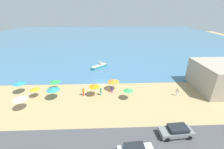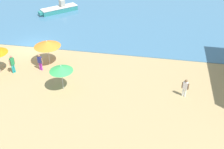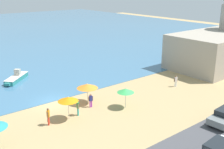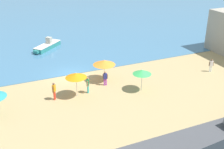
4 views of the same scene
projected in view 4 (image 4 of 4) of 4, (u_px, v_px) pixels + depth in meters
ground_plane at (71, 75)px, 32.38m from camera, size 160.00×160.00×0.00m
sea at (16, 0)px, 78.17m from camera, size 150.00×110.00×0.05m
beach_umbrella_2 at (76, 75)px, 26.92m from camera, size 2.08×2.08×2.53m
beach_umbrella_6 at (104, 62)px, 30.25m from camera, size 2.45×2.45×2.44m
beach_umbrella_7 at (142, 72)px, 28.14m from camera, size 1.90×1.90×2.33m
bather_0 at (88, 84)px, 28.05m from camera, size 0.35×0.53×1.74m
bather_1 at (54, 90)px, 26.76m from camera, size 0.40×0.46×1.80m
bather_2 at (211, 65)px, 32.89m from camera, size 0.54×0.33×1.59m
bather_3 at (105, 78)px, 29.62m from camera, size 0.56×0.30×1.61m
skiff_nearshore at (47, 46)px, 40.43m from camera, size 4.59×4.39×1.57m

